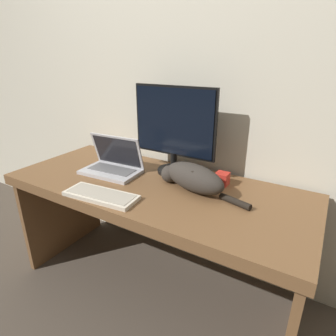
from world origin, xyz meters
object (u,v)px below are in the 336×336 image
object	(u,v)px
monitor	(174,128)
external_keyboard	(101,195)
cat	(192,177)
laptop	(113,165)

from	to	relation	value
monitor	external_keyboard	xyz separation A→B (m)	(-0.15, -0.48, -0.26)
monitor	external_keyboard	distance (m)	0.56
monitor	cat	bearing A→B (deg)	-38.53
external_keyboard	cat	world-z (taller)	cat
external_keyboard	cat	size ratio (longest dim) A/B	0.74
monitor	cat	world-z (taller)	monitor
cat	monitor	bearing A→B (deg)	156.85
monitor	laptop	world-z (taller)	monitor
laptop	cat	xyz separation A→B (m)	(0.52, 0.03, 0.03)
laptop	cat	size ratio (longest dim) A/B	0.68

